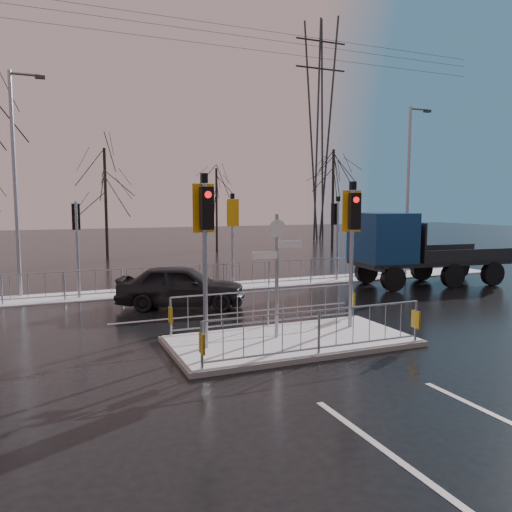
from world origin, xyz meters
name	(u,v)px	position (x,y,z in m)	size (l,w,h in m)	color
ground	(291,344)	(0.00, 0.00, 0.00)	(120.00, 120.00, 0.00)	black
snow_verge	(196,288)	(0.00, 8.60, 0.02)	(30.00, 2.00, 0.04)	white
lane_markings	(297,347)	(0.00, -0.33, 0.00)	(8.00, 11.38, 0.01)	silver
traffic_island	(290,328)	(-0.01, 0.01, 0.39)	(6.00, 3.04, 4.15)	#61605C
far_kerb_fixtures	(206,265)	(0.29, 8.09, 1.02)	(18.00, 0.65, 3.83)	gray
car_far_lane	(181,286)	(-1.42, 5.33, 0.72)	(1.71, 4.24, 1.45)	black
flatbed_truck	(402,247)	(8.21, 6.00, 1.64)	(6.83, 3.04, 3.08)	black
tree_far_a	(105,181)	(-2.00, 22.00, 4.82)	(3.75, 3.75, 7.08)	black
tree_far_b	(216,193)	(6.00, 24.00, 4.18)	(3.25, 3.25, 6.14)	black
tree_far_c	(333,180)	(14.00, 21.00, 5.15)	(4.00, 4.00, 7.55)	black
street_lamp_right	(409,184)	(10.57, 8.50, 4.39)	(1.25, 0.18, 8.00)	gray
street_lamp_left	(17,175)	(-6.43, 9.50, 4.49)	(1.25, 0.18, 8.20)	gray
pylon_wires	(309,119)	(16.88, 30.00, 11.03)	(70.00, 2.38, 19.97)	#2D3033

